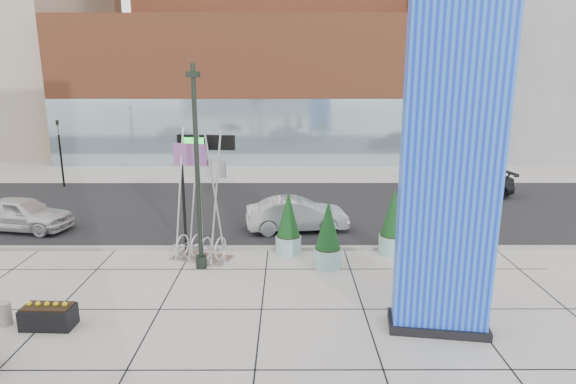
{
  "coord_description": "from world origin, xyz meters",
  "views": [
    {
      "loc": [
        1.75,
        -13.92,
        6.7
      ],
      "look_at": [
        1.79,
        2.0,
        2.82
      ],
      "focal_mm": 30.0,
      "sensor_mm": 36.0,
      "label": 1
    }
  ],
  "objects_px": {
    "public_art_sculpture": "(201,226)",
    "overhead_street_sign": "(202,152)",
    "car_white_west": "(22,214)",
    "concrete_bollard": "(5,314)",
    "lamp_post": "(198,189)",
    "blue_pylon": "(449,178)",
    "car_silver_mid": "(297,215)"
  },
  "relations": [
    {
      "from": "public_art_sculpture",
      "to": "overhead_street_sign",
      "type": "xyz_separation_m",
      "value": [
        0.02,
        0.8,
        2.63
      ]
    },
    {
      "from": "public_art_sculpture",
      "to": "overhead_street_sign",
      "type": "relative_size",
      "value": 1.08
    },
    {
      "from": "lamp_post",
      "to": "overhead_street_sign",
      "type": "height_order",
      "value": "lamp_post"
    },
    {
      "from": "blue_pylon",
      "to": "car_silver_mid",
      "type": "height_order",
      "value": "blue_pylon"
    },
    {
      "from": "blue_pylon",
      "to": "concrete_bollard",
      "type": "bearing_deg",
      "value": -172.59
    },
    {
      "from": "blue_pylon",
      "to": "overhead_street_sign",
      "type": "xyz_separation_m",
      "value": [
        -7.24,
        5.9,
        -0.26
      ]
    },
    {
      "from": "blue_pylon",
      "to": "car_silver_mid",
      "type": "bearing_deg",
      "value": 121.82
    },
    {
      "from": "concrete_bollard",
      "to": "overhead_street_sign",
      "type": "distance_m",
      "value": 8.13
    },
    {
      "from": "car_white_west",
      "to": "car_silver_mid",
      "type": "bearing_deg",
      "value": -79.62
    },
    {
      "from": "blue_pylon",
      "to": "concrete_bollard",
      "type": "height_order",
      "value": "blue_pylon"
    },
    {
      "from": "car_white_west",
      "to": "blue_pylon",
      "type": "bearing_deg",
      "value": -107.66
    },
    {
      "from": "car_silver_mid",
      "to": "overhead_street_sign",
      "type": "bearing_deg",
      "value": 118.16
    },
    {
      "from": "public_art_sculpture",
      "to": "car_silver_mid",
      "type": "relative_size",
      "value": 1.11
    },
    {
      "from": "public_art_sculpture",
      "to": "concrete_bollard",
      "type": "xyz_separation_m",
      "value": [
        -4.57,
        -4.87,
        -0.96
      ]
    },
    {
      "from": "concrete_bollard",
      "to": "car_white_west",
      "type": "bearing_deg",
      "value": 115.34
    },
    {
      "from": "lamp_post",
      "to": "car_white_west",
      "type": "bearing_deg",
      "value": 153.64
    },
    {
      "from": "overhead_street_sign",
      "to": "car_silver_mid",
      "type": "relative_size",
      "value": 1.03
    },
    {
      "from": "lamp_post",
      "to": "car_silver_mid",
      "type": "relative_size",
      "value": 1.6
    },
    {
      "from": "blue_pylon",
      "to": "car_silver_mid",
      "type": "relative_size",
      "value": 1.95
    },
    {
      "from": "concrete_bollard",
      "to": "car_white_west",
      "type": "height_order",
      "value": "car_white_west"
    },
    {
      "from": "overhead_street_sign",
      "to": "car_white_west",
      "type": "xyz_separation_m",
      "value": [
        -8.53,
        2.65,
        -3.17
      ]
    },
    {
      "from": "blue_pylon",
      "to": "lamp_post",
      "type": "relative_size",
      "value": 1.22
    },
    {
      "from": "concrete_bollard",
      "to": "overhead_street_sign",
      "type": "height_order",
      "value": "overhead_street_sign"
    },
    {
      "from": "lamp_post",
      "to": "public_art_sculpture",
      "type": "bearing_deg",
      "value": 98.02
    },
    {
      "from": "blue_pylon",
      "to": "public_art_sculpture",
      "type": "xyz_separation_m",
      "value": [
        -7.26,
        5.1,
        -2.89
      ]
    },
    {
      "from": "public_art_sculpture",
      "to": "concrete_bollard",
      "type": "relative_size",
      "value": 7.47
    },
    {
      "from": "public_art_sculpture",
      "to": "overhead_street_sign",
      "type": "height_order",
      "value": "public_art_sculpture"
    },
    {
      "from": "blue_pylon",
      "to": "overhead_street_sign",
      "type": "distance_m",
      "value": 9.34
    },
    {
      "from": "car_white_west",
      "to": "public_art_sculpture",
      "type": "bearing_deg",
      "value": -101.26
    },
    {
      "from": "lamp_post",
      "to": "concrete_bollard",
      "type": "bearing_deg",
      "value": -139.24
    },
    {
      "from": "overhead_street_sign",
      "to": "car_white_west",
      "type": "distance_m",
      "value": 9.48
    },
    {
      "from": "blue_pylon",
      "to": "overhead_street_sign",
      "type": "bearing_deg",
      "value": 149.35
    }
  ]
}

